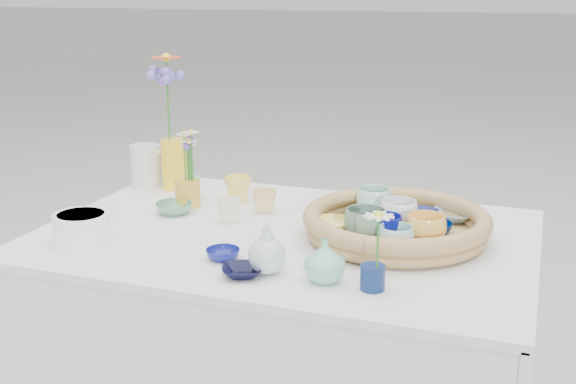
% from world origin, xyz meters
% --- Properties ---
extents(wicker_tray, '(0.47, 0.47, 0.08)m').
position_xyz_m(wicker_tray, '(0.28, 0.05, 0.80)').
color(wicker_tray, '#A07344').
rests_on(wicker_tray, display_table).
extents(tray_ceramic_0, '(0.16, 0.16, 0.04)m').
position_xyz_m(tray_ceramic_0, '(0.30, 0.13, 0.80)').
color(tray_ceramic_0, '#0D134B').
rests_on(tray_ceramic_0, wicker_tray).
extents(tray_ceramic_1, '(0.11, 0.11, 0.03)m').
position_xyz_m(tray_ceramic_1, '(0.37, 0.06, 0.80)').
color(tray_ceramic_1, '#001756').
rests_on(tray_ceramic_1, wicker_tray).
extents(tray_ceramic_2, '(0.12, 0.12, 0.08)m').
position_xyz_m(tray_ceramic_2, '(0.37, -0.02, 0.82)').
color(tray_ceramic_2, '#FFC653').
rests_on(tray_ceramic_2, wicker_tray).
extents(tray_ceramic_3, '(0.15, 0.15, 0.03)m').
position_xyz_m(tray_ceramic_3, '(0.24, 0.01, 0.80)').
color(tray_ceramic_3, '#4F9674').
rests_on(tray_ceramic_3, wicker_tray).
extents(tray_ceramic_4, '(0.14, 0.14, 0.08)m').
position_xyz_m(tray_ceramic_4, '(0.22, -0.04, 0.82)').
color(tray_ceramic_4, gray).
rests_on(tray_ceramic_4, wicker_tray).
extents(tray_ceramic_5, '(0.13, 0.13, 0.03)m').
position_xyz_m(tray_ceramic_5, '(0.18, 0.11, 0.80)').
color(tray_ceramic_5, '#7ECCBE').
rests_on(tray_ceramic_5, wicker_tray).
extents(tray_ceramic_6, '(0.12, 0.12, 0.08)m').
position_xyz_m(tray_ceramic_6, '(0.19, 0.17, 0.82)').
color(tray_ceramic_6, '#B4EBD5').
rests_on(tray_ceramic_6, wicker_tray).
extents(tray_ceramic_7, '(0.12, 0.12, 0.08)m').
position_xyz_m(tray_ceramic_7, '(0.28, 0.08, 0.82)').
color(tray_ceramic_7, white).
rests_on(tray_ceramic_7, wicker_tray).
extents(tray_ceramic_8, '(0.11, 0.11, 0.03)m').
position_xyz_m(tray_ceramic_8, '(0.40, 0.20, 0.80)').
color(tray_ceramic_8, '#8AB5D5').
rests_on(tray_ceramic_8, wicker_tray).
extents(tray_ceramic_9, '(0.10, 0.10, 0.07)m').
position_xyz_m(tray_ceramic_9, '(0.27, -0.04, 0.82)').
color(tray_ceramic_9, '#090C6E').
rests_on(tray_ceramic_9, wicker_tray).
extents(tray_ceramic_10, '(0.14, 0.14, 0.03)m').
position_xyz_m(tray_ceramic_10, '(0.13, -0.01, 0.80)').
color(tray_ceramic_10, '#E2DC6A').
rests_on(tray_ceramic_10, wicker_tray).
extents(tray_ceramic_11, '(0.09, 0.09, 0.07)m').
position_xyz_m(tray_ceramic_11, '(0.31, -0.10, 0.82)').
color(tray_ceramic_11, '#95CEC8').
rests_on(tray_ceramic_11, wicker_tray).
extents(tray_ceramic_12, '(0.08, 0.08, 0.06)m').
position_xyz_m(tray_ceramic_12, '(0.20, 0.18, 0.81)').
color(tray_ceramic_12, '#4A8960').
rests_on(tray_ceramic_12, wicker_tray).
extents(loose_ceramic_0, '(0.10, 0.10, 0.07)m').
position_xyz_m(loose_ceramic_0, '(-0.23, 0.22, 0.80)').
color(loose_ceramic_0, '#FFDA55').
rests_on(loose_ceramic_0, display_table).
extents(loose_ceramic_1, '(0.09, 0.09, 0.07)m').
position_xyz_m(loose_ceramic_1, '(-0.12, 0.15, 0.80)').
color(loose_ceramic_1, '#EBCC76').
rests_on(loose_ceramic_1, display_table).
extents(loose_ceramic_2, '(0.11, 0.11, 0.03)m').
position_xyz_m(loose_ceramic_2, '(-0.35, 0.05, 0.78)').
color(loose_ceramic_2, '#5B946C').
rests_on(loose_ceramic_2, display_table).
extents(loose_ceramic_3, '(0.08, 0.08, 0.06)m').
position_xyz_m(loose_ceramic_3, '(-0.18, 0.04, 0.80)').
color(loose_ceramic_3, silver).
rests_on(loose_ceramic_3, display_table).
extents(loose_ceramic_4, '(0.09, 0.09, 0.02)m').
position_xyz_m(loose_ceramic_4, '(-0.07, -0.23, 0.78)').
color(loose_ceramic_4, navy).
rests_on(loose_ceramic_4, display_table).
extents(loose_ceramic_5, '(0.08, 0.08, 0.06)m').
position_xyz_m(loose_ceramic_5, '(-0.38, 0.20, 0.80)').
color(loose_ceramic_5, '#8EE1D7').
rests_on(loose_ceramic_5, display_table).
extents(loose_ceramic_6, '(0.12, 0.12, 0.02)m').
position_xyz_m(loose_ceramic_6, '(0.01, -0.31, 0.78)').
color(loose_ceramic_6, black).
rests_on(loose_ceramic_6, display_table).
extents(fluted_bowl, '(0.17, 0.17, 0.07)m').
position_xyz_m(fluted_bowl, '(-0.46, -0.24, 0.80)').
color(fluted_bowl, white).
rests_on(fluted_bowl, display_table).
extents(bud_vase_paleblue, '(0.10, 0.10, 0.13)m').
position_xyz_m(bud_vase_paleblue, '(0.06, -0.27, 0.83)').
color(bud_vase_paleblue, silver).
rests_on(bud_vase_paleblue, display_table).
extents(bud_vase_seafoam, '(0.12, 0.12, 0.10)m').
position_xyz_m(bud_vase_seafoam, '(0.19, -0.27, 0.81)').
color(bud_vase_seafoam, '#7AC7A7').
rests_on(bud_vase_seafoam, display_table).
extents(bud_vase_cobalt, '(0.06, 0.06, 0.05)m').
position_xyz_m(bud_vase_cobalt, '(0.30, -0.28, 0.79)').
color(bud_vase_cobalt, navy).
rests_on(bud_vase_cobalt, display_table).
extents(single_daisy, '(0.09, 0.09, 0.13)m').
position_xyz_m(single_daisy, '(0.31, -0.29, 0.88)').
color(single_daisy, white).
rests_on(single_daisy, bud_vase_cobalt).
extents(tall_vase_yellow, '(0.11, 0.11, 0.16)m').
position_xyz_m(tall_vase_yellow, '(-0.48, 0.29, 0.84)').
color(tall_vase_yellow, yellow).
rests_on(tall_vase_yellow, display_table).
extents(gerbera, '(0.14, 0.14, 0.27)m').
position_xyz_m(gerbera, '(-0.49, 0.29, 1.05)').
color(gerbera, '#FD5622').
rests_on(gerbera, tall_vase_yellow).
extents(hydrangea, '(0.10, 0.10, 0.27)m').
position_xyz_m(hydrangea, '(-0.49, 0.29, 1.02)').
color(hydrangea, '#8256C6').
rests_on(hydrangea, tall_vase_yellow).
extents(white_pitcher, '(0.16, 0.13, 0.13)m').
position_xyz_m(white_pitcher, '(-0.58, 0.28, 0.83)').
color(white_pitcher, silver).
rests_on(white_pitcher, display_table).
extents(daisy_cup, '(0.09, 0.09, 0.08)m').
position_xyz_m(daisy_cup, '(-0.35, 0.13, 0.80)').
color(daisy_cup, gold).
rests_on(daisy_cup, display_table).
extents(daisy_posy, '(0.10, 0.10, 0.14)m').
position_xyz_m(daisy_posy, '(-0.34, 0.13, 0.92)').
color(daisy_posy, white).
rests_on(daisy_posy, daisy_cup).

